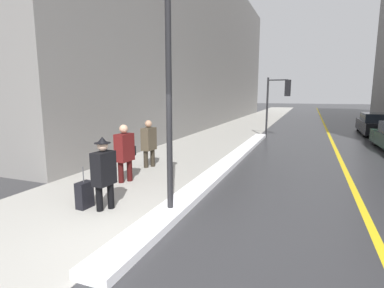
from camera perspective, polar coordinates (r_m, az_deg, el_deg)
The scene contains 12 objects.
ground_plane at distance 5.55m, azimuth -11.82°, elevation -17.56°, with size 160.00×160.00×0.00m, color #2D2D30.
sidewalk_slab at distance 19.85m, azimuth 7.29°, elevation 2.20°, with size 4.00×80.00×0.01m.
road_centre_stripe at distance 19.31m, azimuth 24.82°, elevation 1.17°, with size 0.16×80.00×0.00m.
snow_bank_curb at distance 10.98m, azimuth 7.21°, elevation -3.34°, with size 0.61×15.11×0.16m.
building_facade_left at distance 26.27m, azimuth -0.73°, elevation 17.54°, with size 6.00×36.00×12.35m.
lamp_post at distance 6.01m, azimuth -4.49°, elevation 14.05°, with size 0.28×0.28×5.00m.
traffic_light_near at distance 17.83m, azimuth 16.45°, elevation 9.02°, with size 1.31×0.33×3.43m.
pedestrian_in_fedora at distance 6.70m, azimuth -16.45°, elevation -4.89°, with size 0.35×0.52×1.62m.
pedestrian_nearside at distance 8.70m, azimuth -12.69°, elevation -1.23°, with size 0.35×0.76×1.67m.
pedestrian_trailing at distance 10.32m, azimuth -8.22°, elevation 0.48°, with size 0.35×0.55×1.63m.
parked_car_black at distance 22.06m, azimuth 31.81°, elevation 3.21°, with size 1.97×4.91×1.33m.
rolling_suitcase at distance 7.11m, azimuth -19.79°, elevation -9.14°, with size 0.24×0.37×0.95m.
Camera 1 is at (2.77, -4.11, 2.51)m, focal length 28.00 mm.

